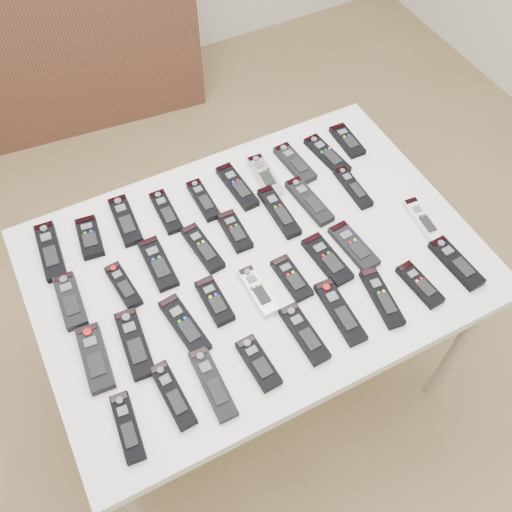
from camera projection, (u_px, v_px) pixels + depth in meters
name	position (u px, v px, depth m)	size (l,w,h in m)	color
ground	(261.00, 355.00, 2.31)	(4.00, 4.00, 0.00)	olive
table	(256.00, 271.00, 1.68)	(1.25, 0.88, 0.78)	white
sideboard	(30.00, 54.00, 2.80)	(1.62, 0.38, 0.81)	#44271B
remote_0	(50.00, 251.00, 1.63)	(0.06, 0.20, 0.02)	black
remote_1	(90.00, 237.00, 1.66)	(0.06, 0.14, 0.02)	black
remote_2	(125.00, 220.00, 1.70)	(0.06, 0.19, 0.02)	black
remote_3	(166.00, 212.00, 1.72)	(0.05, 0.17, 0.02)	black
remote_4	(203.00, 200.00, 1.75)	(0.05, 0.16, 0.02)	black
remote_5	(237.00, 186.00, 1.78)	(0.05, 0.19, 0.02)	black
remote_6	(264.00, 176.00, 1.80)	(0.05, 0.17, 0.02)	#B7B7BC
remote_7	(295.00, 163.00, 1.83)	(0.06, 0.18, 0.02)	black
remote_8	(327.00, 155.00, 1.86)	(0.05, 0.19, 0.02)	black
remote_9	(347.00, 141.00, 1.90)	(0.06, 0.15, 0.02)	black
remote_10	(70.00, 301.00, 1.54)	(0.06, 0.17, 0.02)	black
remote_11	(123.00, 286.00, 1.57)	(0.04, 0.15, 0.02)	black
remote_12	(158.00, 264.00, 1.61)	(0.06, 0.18, 0.02)	black
remote_13	(203.00, 248.00, 1.64)	(0.05, 0.17, 0.02)	black
remote_14	(235.00, 231.00, 1.68)	(0.05, 0.15, 0.02)	black
remote_15	(279.00, 212.00, 1.72)	(0.05, 0.20, 0.02)	black
remote_16	(309.00, 201.00, 1.74)	(0.05, 0.20, 0.02)	black
remote_17	(353.00, 187.00, 1.78)	(0.04, 0.17, 0.02)	black
remote_18	(95.00, 358.00, 1.44)	(0.06, 0.19, 0.02)	black
remote_19	(135.00, 343.00, 1.47)	(0.06, 0.20, 0.02)	black
remote_20	(185.00, 325.00, 1.50)	(0.06, 0.19, 0.02)	black
remote_21	(215.00, 301.00, 1.54)	(0.05, 0.15, 0.02)	black
remote_22	(258.00, 291.00, 1.56)	(0.05, 0.16, 0.02)	#B7B7BC
remote_23	(292.00, 278.00, 1.58)	(0.05, 0.15, 0.02)	black
remote_24	(327.00, 259.00, 1.62)	(0.06, 0.18, 0.02)	black
remote_25	(354.00, 246.00, 1.65)	(0.06, 0.18, 0.02)	black
remote_26	(423.00, 221.00, 1.70)	(0.04, 0.17, 0.02)	silver
remote_27	(128.00, 427.00, 1.34)	(0.05, 0.17, 0.02)	black
remote_28	(173.00, 395.00, 1.39)	(0.05, 0.18, 0.02)	black
remote_29	(213.00, 383.00, 1.40)	(0.05, 0.20, 0.02)	black
remote_30	(258.00, 363.00, 1.43)	(0.05, 0.15, 0.02)	black
remote_31	(304.00, 334.00, 1.48)	(0.05, 0.18, 0.02)	black
remote_32	(340.00, 312.00, 1.52)	(0.05, 0.20, 0.02)	black
remote_33	(382.00, 298.00, 1.54)	(0.05, 0.19, 0.02)	black
remote_34	(420.00, 285.00, 1.57)	(0.05, 0.15, 0.02)	black
remote_35	(456.00, 263.00, 1.61)	(0.05, 0.18, 0.02)	black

